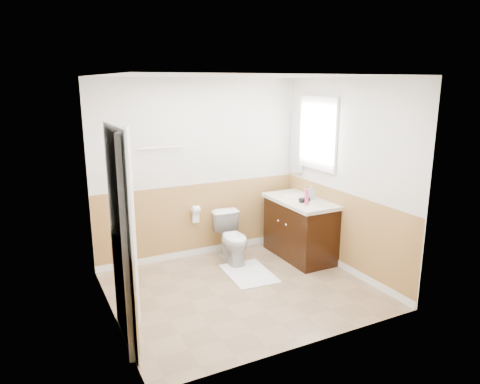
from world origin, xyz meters
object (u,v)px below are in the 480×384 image
bath_mat (249,274)px  lotion_bottle (307,197)px  soap_dispenser (311,192)px  vanity_cabinet (300,230)px  toilet (232,238)px

bath_mat → lotion_bottle: size_ratio=3.64×
soap_dispenser → lotion_bottle: bearing=-136.7°
vanity_cabinet → lotion_bottle: size_ratio=5.00×
vanity_cabinet → lotion_bottle: bearing=-110.1°
soap_dispenser → bath_mat: bearing=-171.6°
toilet → bath_mat: 0.59m
toilet → bath_mat: size_ratio=0.85×
bath_mat → lotion_bottle: 1.26m
toilet → bath_mat: toilet is taller
vanity_cabinet → soap_dispenser: soap_dispenser is taller
vanity_cabinet → lotion_bottle: (-0.10, -0.27, 0.56)m
toilet → soap_dispenser: 1.26m
vanity_cabinet → soap_dispenser: 0.57m
vanity_cabinet → soap_dispenser: bearing=-28.9°
bath_mat → vanity_cabinet: (0.93, 0.22, 0.39)m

